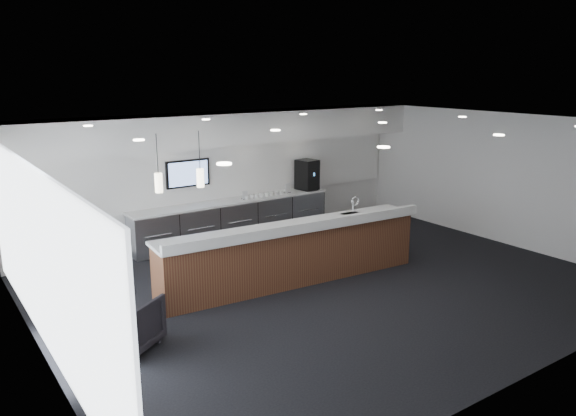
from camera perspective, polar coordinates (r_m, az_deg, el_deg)
ground at (r=10.64m, az=4.24°, el=-7.83°), size 10.00×10.00×0.00m
ceiling at (r=9.94m, az=4.55°, el=8.47°), size 10.00×8.00×0.02m
back_wall at (r=13.45m, az=-6.41°, el=3.38°), size 10.00×0.02×3.00m
left_wall at (r=8.13m, az=-24.25°, el=-4.77°), size 0.02×8.00×3.00m
right_wall at (r=13.83m, az=20.72°, el=2.86°), size 0.02×8.00×3.00m
soffit_bulkhead at (r=12.90m, az=-5.59°, el=8.12°), size 10.00×0.90×0.70m
alcove_panel at (r=13.41m, az=-6.36°, el=3.78°), size 9.80×0.06×1.40m
window_blinds_wall at (r=8.14m, az=-23.97°, el=-4.72°), size 0.04×7.36×2.55m
back_credenza at (r=13.37m, az=-5.56°, el=-1.16°), size 5.06×0.66×0.95m
wall_tv at (r=12.91m, az=-10.14°, el=3.48°), size 1.05×0.08×0.62m
pendant_left at (r=9.45m, az=-10.06°, el=3.43°), size 0.12×0.12×0.30m
pendant_right at (r=9.18m, az=-14.02°, el=2.93°), size 0.12×0.12×0.30m
ceiling_can_lights at (r=9.94m, az=4.55°, el=8.30°), size 7.00×5.00×0.02m
service_counter at (r=10.60m, az=0.47°, el=-4.57°), size 5.36×1.24×1.49m
coffee_machine at (r=14.31m, az=1.95°, el=3.40°), size 0.50×0.60×0.77m
info_sign_left at (r=13.30m, az=-4.40°, el=1.32°), size 0.14×0.04×0.20m
info_sign_right at (r=13.93m, az=-0.02°, el=2.03°), size 0.18×0.08×0.24m
armchair at (r=8.54m, az=-16.16°, el=-11.18°), size 1.18×1.17×0.78m
lounge_guest at (r=8.14m, az=-16.49°, el=-9.30°), size 0.57×0.69×1.61m
cup_0 at (r=13.78m, az=-0.72°, el=1.58°), size 0.10×0.10×0.09m
cup_1 at (r=13.71m, az=-1.21°, el=1.51°), size 0.13×0.13×0.09m
cup_2 at (r=13.63m, az=-1.70°, el=1.44°), size 0.12×0.12×0.09m
cup_3 at (r=13.56m, az=-2.20°, el=1.36°), size 0.12×0.12×0.09m
cup_4 at (r=13.49m, az=-2.70°, el=1.29°), size 0.13×0.13×0.09m
cup_5 at (r=13.41m, az=-3.20°, el=1.22°), size 0.10×0.10×0.09m
cup_6 at (r=13.34m, az=-3.71°, el=1.14°), size 0.14×0.14×0.09m
cup_7 at (r=13.27m, az=-4.23°, el=1.06°), size 0.11×0.11×0.09m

